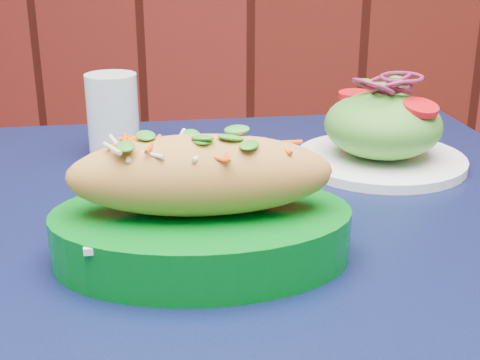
# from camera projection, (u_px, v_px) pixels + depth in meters

# --- Properties ---
(cafe_table) EXTENTS (0.97, 0.97, 0.75)m
(cafe_table) POSITION_uv_depth(u_px,v_px,m) (244.00, 290.00, 0.74)
(cafe_table) COLOR black
(cafe_table) RESTS_ON ground
(banh_mi_basket) EXTENTS (0.30, 0.22, 0.13)m
(banh_mi_basket) POSITION_uv_depth(u_px,v_px,m) (201.00, 209.00, 0.60)
(banh_mi_basket) COLOR #006313
(banh_mi_basket) RESTS_ON cafe_table
(salad_plate) EXTENTS (0.22, 0.22, 0.12)m
(salad_plate) POSITION_uv_depth(u_px,v_px,m) (382.00, 131.00, 0.85)
(salad_plate) COLOR white
(salad_plate) RESTS_ON cafe_table
(water_glass) EXTENTS (0.07, 0.07, 0.11)m
(water_glass) POSITION_uv_depth(u_px,v_px,m) (113.00, 115.00, 0.89)
(water_glass) COLOR silver
(water_glass) RESTS_ON cafe_table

